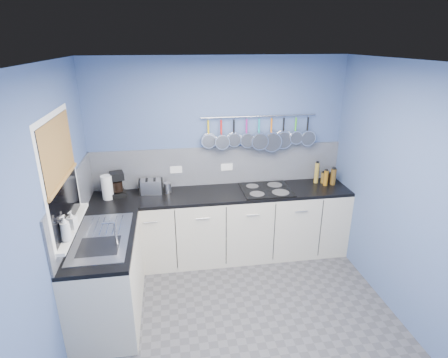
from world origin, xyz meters
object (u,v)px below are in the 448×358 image
object	(u,v)px
paper_towel	(107,187)
hob	(266,190)
soap_bottle_b	(72,220)
soap_bottle_a	(65,228)
coffee_maker	(117,184)
canister	(167,188)
toaster	(151,187)

from	to	relation	value
paper_towel	hob	world-z (taller)	paper_towel
soap_bottle_b	soap_bottle_a	bearing A→B (deg)	-90.00
soap_bottle_b	paper_towel	bearing A→B (deg)	80.55
soap_bottle_a	paper_towel	xyz separation A→B (m)	(0.16, 1.20, -0.13)
hob	paper_towel	bearing A→B (deg)	178.89
soap_bottle_a	coffee_maker	distance (m)	1.31
soap_bottle_b	paper_towel	distance (m)	1.00
canister	hob	distance (m)	1.23
soap_bottle_a	toaster	xyz separation A→B (m)	(0.66, 1.29, -0.18)
soap_bottle_b	hob	xyz separation A→B (m)	(2.08, 0.95, -0.23)
paper_towel	canister	xyz separation A→B (m)	(0.70, 0.08, -0.08)
soap_bottle_a	soap_bottle_b	distance (m)	0.22
toaster	hob	bearing A→B (deg)	-0.05
toaster	soap_bottle_b	bearing A→B (deg)	-116.59
soap_bottle_b	canister	xyz separation A→B (m)	(0.86, 1.06, -0.17)
soap_bottle_a	canister	xyz separation A→B (m)	(0.86, 1.28, -0.21)
canister	soap_bottle_b	bearing A→B (deg)	-129.08
canister	hob	xyz separation A→B (m)	(1.22, -0.11, -0.06)
toaster	soap_bottle_a	bearing A→B (deg)	-112.13
paper_towel	toaster	bearing A→B (deg)	10.27
hob	soap_bottle_b	bearing A→B (deg)	-155.53
paper_towel	canister	world-z (taller)	paper_towel
hob	coffee_maker	bearing A→B (deg)	176.58
paper_towel	hob	bearing A→B (deg)	-1.11
toaster	canister	size ratio (longest dim) A/B	2.10
hob	soap_bottle_a	bearing A→B (deg)	-150.81
soap_bottle_b	canister	distance (m)	1.38
soap_bottle_a	toaster	distance (m)	1.46
soap_bottle_b	coffee_maker	xyz separation A→B (m)	(0.27, 1.06, -0.09)
soap_bottle_a	coffee_maker	size ratio (longest dim) A/B	0.81
soap_bottle_a	canister	size ratio (longest dim) A/B	1.88
paper_towel	canister	bearing A→B (deg)	6.18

